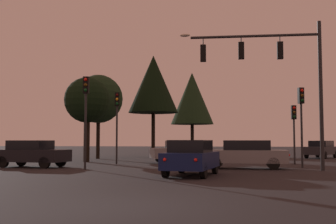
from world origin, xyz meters
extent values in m
plane|color=black|center=(0.00, 24.50, 0.00)|extent=(168.00, 168.00, 0.00)
cylinder|color=#232326|center=(6.41, 13.19, 3.83)|extent=(0.20, 0.20, 7.67)
cylinder|color=#232326|center=(3.10, 12.94, 6.98)|extent=(6.64, 0.63, 0.14)
ellipsoid|color=#F4EACC|center=(-0.51, 12.67, 7.13)|extent=(0.56, 0.28, 0.16)
cylinder|color=#232326|center=(4.42, 13.04, 6.81)|extent=(0.05, 0.05, 0.35)
cube|color=black|center=(4.42, 13.04, 6.18)|extent=(0.32, 0.26, 0.90)
sphere|color=red|center=(4.41, 13.18, 6.46)|extent=(0.18, 0.18, 0.18)
sphere|color=#56380C|center=(4.41, 13.18, 6.18)|extent=(0.18, 0.18, 0.18)
sphere|color=#0C4219|center=(4.41, 13.18, 5.90)|extent=(0.18, 0.18, 0.18)
cylinder|color=#232326|center=(2.44, 12.89, 6.83)|extent=(0.05, 0.05, 0.31)
cube|color=black|center=(2.44, 12.89, 6.22)|extent=(0.32, 0.26, 0.90)
sphere|color=red|center=(2.43, 13.03, 6.50)|extent=(0.18, 0.18, 0.18)
sphere|color=#56380C|center=(2.43, 13.03, 6.22)|extent=(0.18, 0.18, 0.18)
sphere|color=#0C4219|center=(2.43, 13.03, 5.94)|extent=(0.18, 0.18, 0.18)
cylinder|color=#232326|center=(0.45, 12.75, 6.78)|extent=(0.05, 0.05, 0.40)
cube|color=black|center=(0.45, 12.75, 6.13)|extent=(0.32, 0.26, 0.90)
sphere|color=red|center=(0.44, 12.89, 6.41)|extent=(0.18, 0.18, 0.18)
sphere|color=#56380C|center=(0.44, 12.89, 6.13)|extent=(0.18, 0.18, 0.18)
sphere|color=#0C4219|center=(0.44, 12.89, 5.85)|extent=(0.18, 0.18, 0.18)
cylinder|color=#232326|center=(-5.67, 11.68, 2.00)|extent=(0.12, 0.12, 3.99)
cube|color=black|center=(-5.67, 11.68, 4.44)|extent=(0.33, 0.28, 0.90)
sphere|color=red|center=(-5.65, 11.54, 4.72)|extent=(0.18, 0.18, 0.18)
sphere|color=#56380C|center=(-5.65, 11.54, 4.44)|extent=(0.18, 0.18, 0.18)
sphere|color=#0C4219|center=(-5.65, 11.54, 4.16)|extent=(0.18, 0.18, 0.18)
cylinder|color=#232326|center=(-5.61, 16.82, 1.87)|extent=(0.12, 0.12, 3.74)
cube|color=black|center=(-5.61, 16.82, 4.19)|extent=(0.36, 0.32, 0.90)
sphere|color=#4C0A0A|center=(-5.57, 16.69, 4.47)|extent=(0.18, 0.18, 0.18)
sphere|color=#F9A319|center=(-5.57, 16.69, 4.19)|extent=(0.18, 0.18, 0.18)
sphere|color=#0C4219|center=(-5.57, 16.69, 3.91)|extent=(0.18, 0.18, 0.18)
cylinder|color=#232326|center=(5.69, 15.31, 1.80)|extent=(0.12, 0.12, 3.59)
cube|color=black|center=(5.69, 15.31, 4.04)|extent=(0.37, 0.33, 0.90)
sphere|color=red|center=(5.74, 15.18, 4.32)|extent=(0.18, 0.18, 0.18)
sphere|color=#56380C|center=(5.74, 15.18, 4.04)|extent=(0.18, 0.18, 0.18)
sphere|color=#0C4219|center=(5.74, 15.18, 3.76)|extent=(0.18, 0.18, 0.18)
cylinder|color=#232326|center=(5.64, 18.78, 1.44)|extent=(0.12, 0.12, 2.88)
cube|color=black|center=(5.64, 18.78, 3.33)|extent=(0.33, 0.28, 0.90)
sphere|color=red|center=(5.67, 18.64, 3.61)|extent=(0.18, 0.18, 0.18)
sphere|color=#56380C|center=(5.67, 18.64, 3.33)|extent=(0.18, 0.18, 0.18)
sphere|color=#0C4219|center=(5.67, 18.64, 3.05)|extent=(0.18, 0.18, 0.18)
cube|color=#0F1947|center=(0.33, 8.81, 0.66)|extent=(2.13, 4.09, 0.68)
cube|color=black|center=(0.32, 8.66, 1.26)|extent=(1.71, 2.26, 0.52)
cylinder|color=black|center=(-0.32, 10.18, 0.32)|extent=(0.26, 0.66, 0.64)
cylinder|color=black|center=(1.24, 10.02, 0.32)|extent=(0.26, 0.66, 0.64)
cylinder|color=black|center=(-0.57, 7.59, 0.32)|extent=(0.26, 0.66, 0.64)
cylinder|color=black|center=(0.98, 7.44, 0.32)|extent=(0.26, 0.66, 0.64)
sphere|color=red|center=(-0.47, 6.90, 0.76)|extent=(0.14, 0.14, 0.14)
sphere|color=red|center=(0.75, 6.78, 0.76)|extent=(0.14, 0.14, 0.14)
cube|color=gray|center=(2.51, 13.88, 0.66)|extent=(4.52, 1.76, 0.68)
cube|color=black|center=(2.66, 13.88, 1.26)|extent=(2.45, 1.51, 0.52)
cylinder|color=black|center=(1.02, 13.11, 0.32)|extent=(0.64, 0.20, 0.64)
cylinder|color=black|center=(1.01, 14.64, 0.32)|extent=(0.64, 0.20, 0.64)
cylinder|color=black|center=(4.00, 13.12, 0.32)|extent=(0.64, 0.20, 0.64)
cylinder|color=black|center=(3.99, 14.66, 0.32)|extent=(0.64, 0.20, 0.64)
sphere|color=red|center=(4.78, 13.29, 0.76)|extent=(0.14, 0.14, 0.14)
sphere|color=red|center=(4.77, 14.50, 0.76)|extent=(0.14, 0.14, 0.14)
cube|color=black|center=(-9.30, 12.83, 0.66)|extent=(4.14, 2.21, 0.68)
cube|color=black|center=(-9.45, 12.85, 1.26)|extent=(2.29, 1.78, 0.52)
cylinder|color=black|center=(-7.91, 13.53, 0.32)|extent=(0.66, 0.26, 0.64)
cylinder|color=black|center=(-8.07, 11.89, 0.32)|extent=(0.66, 0.26, 0.64)
cylinder|color=black|center=(-10.53, 13.78, 0.32)|extent=(0.66, 0.26, 0.64)
cylinder|color=black|center=(-10.69, 12.14, 0.32)|extent=(0.66, 0.26, 0.64)
sphere|color=red|center=(-11.23, 13.66, 0.76)|extent=(0.14, 0.14, 0.14)
cube|color=#232328|center=(8.99, 29.45, 0.66)|extent=(3.52, 4.62, 0.68)
cube|color=black|center=(9.06, 29.58, 1.26)|extent=(2.40, 2.75, 0.52)
cylinder|color=black|center=(9.02, 27.84, 0.32)|extent=(0.47, 0.66, 0.64)
cylinder|color=black|center=(7.65, 28.54, 0.32)|extent=(0.47, 0.66, 0.64)
cylinder|color=black|center=(10.32, 30.36, 0.32)|extent=(0.47, 0.66, 0.64)
cylinder|color=black|center=(8.96, 31.07, 0.32)|extent=(0.47, 0.66, 0.64)
sphere|color=red|center=(10.52, 31.09, 0.76)|extent=(0.14, 0.14, 0.14)
sphere|color=red|center=(9.44, 31.65, 0.76)|extent=(0.14, 0.14, 0.14)
cube|color=gray|center=(-1.80, 19.39, 0.66)|extent=(4.43, 3.31, 0.68)
cube|color=black|center=(-1.67, 19.45, 1.26)|extent=(2.63, 2.29, 0.52)
cylinder|color=black|center=(-2.70, 18.12, 0.32)|extent=(0.66, 0.45, 0.64)
cylinder|color=black|center=(-3.35, 19.52, 0.32)|extent=(0.66, 0.45, 0.64)
cylinder|color=black|center=(-0.26, 19.26, 0.32)|extent=(0.66, 0.45, 0.64)
cylinder|color=black|center=(-0.91, 20.66, 0.32)|extent=(0.66, 0.45, 0.64)
sphere|color=red|center=(0.31, 19.70, 0.76)|extent=(0.14, 0.14, 0.14)
sphere|color=red|center=(-0.21, 20.81, 0.76)|extent=(0.14, 0.14, 0.14)
cylinder|color=black|center=(-8.62, 19.21, 1.65)|extent=(0.43, 0.43, 3.29)
sphere|color=black|center=(-8.62, 19.21, 4.44)|extent=(3.28, 3.28, 3.28)
cylinder|color=black|center=(-5.95, 28.90, 2.07)|extent=(0.34, 0.34, 4.14)
cone|color=black|center=(-5.95, 28.90, 6.85)|extent=(4.66, 4.66, 5.42)
cylinder|color=black|center=(-3.26, 36.39, 1.67)|extent=(0.37, 0.37, 3.34)
cone|color=black|center=(-3.26, 36.39, 6.20)|extent=(4.69, 4.69, 5.72)
cylinder|color=black|center=(-9.72, 24.50, 1.81)|extent=(0.31, 0.31, 3.63)
sphere|color=black|center=(-9.72, 24.50, 5.07)|extent=(4.12, 4.12, 4.12)
camera|label=1|loc=(2.72, -9.08, 1.47)|focal=44.67mm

